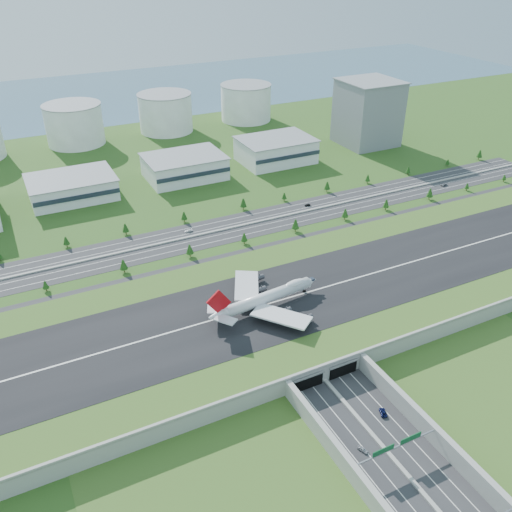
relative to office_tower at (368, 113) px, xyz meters
name	(u,v)px	position (x,y,z in m)	size (l,w,h in m)	color
ground	(270,317)	(-200.00, -195.00, -27.50)	(1200.00, 1200.00, 0.00)	#284916
airfield_deck	(270,310)	(-200.00, -195.09, -23.38)	(520.00, 100.00, 9.20)	gray
underpass_road	(403,464)	(-200.00, -294.42, -24.07)	(38.80, 120.40, 8.00)	#28282B
sign_gantry_near	(397,447)	(-200.00, -290.04, -20.55)	(38.70, 0.70, 9.80)	gray
north_expressway	(200,235)	(-200.00, -100.00, -27.44)	(560.00, 36.00, 0.12)	#28282B
tree_row	(210,227)	(-193.23, -101.17, -22.73)	(505.26, 48.68, 8.40)	#3D2819
hangar_mid_a	(72,187)	(-260.00, -5.00, -20.00)	(58.00, 42.00, 15.00)	silver
hangar_mid_b	(185,167)	(-175.00, -5.00, -19.00)	(58.00, 42.00, 17.00)	silver
hangar_mid_c	(276,150)	(-95.00, -5.00, -18.00)	(58.00, 42.00, 19.00)	silver
office_tower	(368,113)	(0.00, 0.00, 0.00)	(46.00, 46.00, 55.00)	slate
fuel_tank_b	(74,125)	(-235.00, 115.00, -10.00)	(50.00, 50.00, 35.00)	silver
fuel_tank_c	(166,113)	(-150.00, 115.00, -10.00)	(50.00, 50.00, 35.00)	silver
fuel_tank_d	(246,103)	(-65.00, 115.00, -10.00)	(50.00, 50.00, 35.00)	silver
bay_water	(81,97)	(-200.00, 285.00, -27.47)	(1200.00, 260.00, 0.06)	#3E6077
boeing_747	(265,298)	(-203.42, -196.57, -14.05)	(61.78, 58.12, 19.12)	silver
car_0	(363,450)	(-207.48, -281.59, -26.66)	(1.69, 4.20, 1.43)	#B9B8BE
car_2	(383,412)	(-189.73, -270.47, -26.68)	(2.32, 5.02, 1.40)	#0B1139
car_5	(307,205)	(-116.90, -92.88, -26.71)	(1.42, 4.07, 1.34)	black
car_6	(444,184)	(-5.70, -107.41, -26.52)	(2.85, 6.17, 1.71)	#A7A6AA
car_7	(188,231)	(-204.70, -92.62, -26.64)	(2.07, 5.10, 1.48)	white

